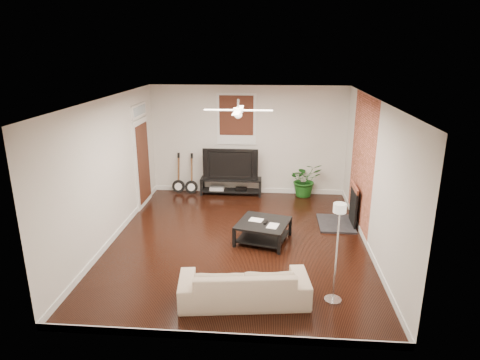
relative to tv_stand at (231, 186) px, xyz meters
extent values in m
cube|color=black|center=(0.43, -2.78, -0.22)|extent=(5.00, 6.00, 0.01)
cube|color=white|center=(0.43, -2.78, 2.58)|extent=(5.00, 6.00, 0.01)
cube|color=silver|center=(0.43, 0.22, 1.18)|extent=(5.00, 0.01, 2.80)
cube|color=silver|center=(0.43, -5.78, 1.18)|extent=(5.00, 0.01, 2.80)
cube|color=silver|center=(-2.07, -2.78, 1.18)|extent=(0.01, 6.00, 2.80)
cube|color=silver|center=(2.93, -2.78, 1.18)|extent=(0.01, 6.00, 2.80)
cube|color=#9C4E32|center=(2.92, -1.78, 1.18)|extent=(0.02, 2.20, 2.80)
cube|color=black|center=(2.63, -1.78, 0.24)|extent=(0.80, 1.10, 0.92)
cube|color=#3C1910|center=(0.13, 0.19, 1.73)|extent=(1.00, 0.06, 1.30)
cube|color=white|center=(-2.03, -0.88, 1.03)|extent=(0.08, 1.00, 2.50)
cube|color=black|center=(0.00, 0.00, 0.00)|extent=(1.57, 0.42, 0.44)
imported|color=black|center=(0.00, 0.02, 0.63)|extent=(1.41, 0.18, 0.81)
cube|color=black|center=(0.92, -2.72, -0.02)|extent=(1.17, 1.17, 0.40)
imported|color=#C0AF90|center=(0.69, -4.83, 0.06)|extent=(2.02, 1.00, 0.57)
imported|color=#195418|center=(1.91, 0.04, 0.23)|extent=(0.96, 0.88, 0.90)
camera|label=1|loc=(1.07, -10.36, 3.45)|focal=31.41mm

